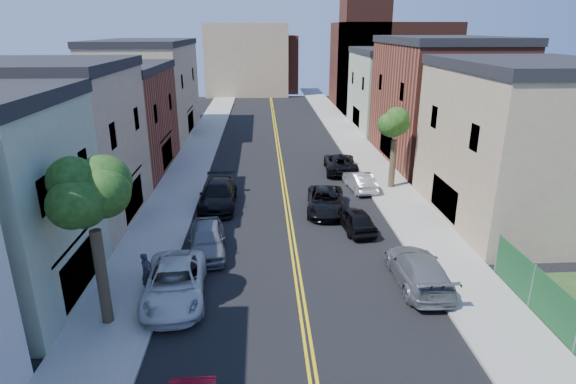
{
  "coord_description": "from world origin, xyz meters",
  "views": [
    {
      "loc": [
        -1.58,
        -2.43,
        11.28
      ],
      "look_at": [
        -0.1,
        23.92,
        2.0
      ],
      "focal_mm": 29.21,
      "sensor_mm": 36.0,
      "label": 1
    }
  ],
  "objects": [
    {
      "name": "sidewalk_left",
      "position": [
        -7.9,
        40.0,
        0.07
      ],
      "size": [
        3.2,
        100.0,
        0.15
      ],
      "primitive_type": "cube",
      "color": "gray",
      "rests_on": "ground"
    },
    {
      "name": "sidewalk_right",
      "position": [
        7.9,
        40.0,
        0.07
      ],
      "size": [
        3.2,
        100.0,
        0.15
      ],
      "primitive_type": "cube",
      "color": "gray",
      "rests_on": "ground"
    },
    {
      "name": "curb_left",
      "position": [
        -6.15,
        40.0,
        0.07
      ],
      "size": [
        0.3,
        100.0,
        0.15
      ],
      "primitive_type": "cube",
      "color": "gray",
      "rests_on": "ground"
    },
    {
      "name": "curb_right",
      "position": [
        6.15,
        40.0,
        0.07
      ],
      "size": [
        0.3,
        100.0,
        0.15
      ],
      "primitive_type": "cube",
      "color": "gray",
      "rests_on": "ground"
    },
    {
      "name": "bldg_left_tan_near",
      "position": [
        -14.0,
        25.0,
        4.5
      ],
      "size": [
        9.0,
        10.0,
        9.0
      ],
      "primitive_type": "cube",
      "color": "#998466",
      "rests_on": "ground"
    },
    {
      "name": "bldg_left_brick",
      "position": [
        -14.0,
        36.0,
        4.0
      ],
      "size": [
        9.0,
        12.0,
        8.0
      ],
      "primitive_type": "cube",
      "color": "brown",
      "rests_on": "ground"
    },
    {
      "name": "bldg_left_tan_far",
      "position": [
        -14.0,
        50.0,
        4.75
      ],
      "size": [
        9.0,
        16.0,
        9.5
      ],
      "primitive_type": "cube",
      "color": "#998466",
      "rests_on": "ground"
    },
    {
      "name": "bldg_right_tan",
      "position": [
        14.0,
        24.0,
        4.5
      ],
      "size": [
        9.0,
        12.0,
        9.0
      ],
      "primitive_type": "cube",
      "color": "#998466",
      "rests_on": "ground"
    },
    {
      "name": "bldg_right_brick",
      "position": [
        14.0,
        38.0,
        5.0
      ],
      "size": [
        9.0,
        14.0,
        10.0
      ],
      "primitive_type": "cube",
      "color": "brown",
      "rests_on": "ground"
    },
    {
      "name": "bldg_right_palegrn",
      "position": [
        14.0,
        52.0,
        4.25
      ],
      "size": [
        9.0,
        12.0,
        8.5
      ],
      "primitive_type": "cube",
      "color": "gray",
      "rests_on": "ground"
    },
    {
      "name": "church",
      "position": [
        16.33,
        67.07,
        7.24
      ],
      "size": [
        16.2,
        14.2,
        22.6
      ],
      "color": "#4C2319",
      "rests_on": "ground"
    },
    {
      "name": "backdrop_left",
      "position": [
        -4.0,
        82.0,
        6.0
      ],
      "size": [
        14.0,
        8.0,
        12.0
      ],
      "primitive_type": "cube",
      "color": "#998466",
      "rests_on": "ground"
    },
    {
      "name": "backdrop_center",
      "position": [
        0.0,
        86.0,
        5.0
      ],
      "size": [
        10.0,
        8.0,
        10.0
      ],
      "primitive_type": "cube",
      "color": "brown",
      "rests_on": "ground"
    },
    {
      "name": "tree_left_mid",
      "position": [
        -7.88,
        14.01,
        6.58
      ],
      "size": [
        5.2,
        5.2,
        9.29
      ],
      "color": "#312618",
      "rests_on": "sidewalk_left"
    },
    {
      "name": "tree_right_far",
      "position": [
        7.92,
        30.01,
        5.76
      ],
      "size": [
        4.4,
        4.4,
        8.03
      ],
      "color": "#312618",
      "rests_on": "sidewalk_right"
    },
    {
      "name": "white_pickup",
      "position": [
        -5.5,
        15.73,
        0.77
      ],
      "size": [
        2.98,
        5.73,
        1.54
      ],
      "primitive_type": "imported",
      "rotation": [
        0.0,
        0.0,
        0.08
      ],
      "color": "silver",
      "rests_on": "ground"
    },
    {
      "name": "grey_car_left",
      "position": [
        -4.57,
        20.11,
        0.8
      ],
      "size": [
        2.36,
        4.85,
        1.6
      ],
      "primitive_type": "imported",
      "rotation": [
        0.0,
        0.0,
        0.1
      ],
      "color": "slate",
      "rests_on": "ground"
    },
    {
      "name": "black_car_left",
      "position": [
        -4.57,
        26.99,
        0.82
      ],
      "size": [
        2.35,
        5.68,
        1.64
      ],
      "primitive_type": "imported",
      "rotation": [
        0.0,
        0.0,
        -0.01
      ],
      "color": "black",
      "rests_on": "ground"
    },
    {
      "name": "grey_car_right",
      "position": [
        5.5,
        16.36,
        0.77
      ],
      "size": [
        2.19,
        5.32,
        1.54
      ],
      "primitive_type": "imported",
      "rotation": [
        0.0,
        0.0,
        3.14
      ],
      "color": "slate",
      "rests_on": "ground"
    },
    {
      "name": "black_car_right",
      "position": [
        3.8,
        22.64,
        0.68
      ],
      "size": [
        2.12,
        4.16,
        1.36
      ],
      "primitive_type": "imported",
      "rotation": [
        0.0,
        0.0,
        3.28
      ],
      "color": "black",
      "rests_on": "ground"
    },
    {
      "name": "silver_car_right",
      "position": [
        5.5,
        29.8,
        0.68
      ],
      "size": [
        1.94,
        4.27,
        1.36
      ],
      "primitive_type": "imported",
      "rotation": [
        0.0,
        0.0,
        3.27
      ],
      "color": "#989A9F",
      "rests_on": "ground"
    },
    {
      "name": "dark_car_right_far",
      "position": [
        4.82,
        34.48,
        0.75
      ],
      "size": [
        2.83,
        5.54,
        1.5
      ],
      "primitive_type": "imported",
      "rotation": [
        0.0,
        0.0,
        3.08
      ],
      "color": "black",
      "rests_on": "ground"
    },
    {
      "name": "black_suv_lane",
      "position": [
        2.44,
        25.67,
        0.71
      ],
      "size": [
        2.92,
        5.36,
        1.43
      ],
      "primitive_type": "imported",
      "rotation": [
        0.0,
        0.0,
        -0.11
      ],
      "color": "black",
      "rests_on": "ground"
    },
    {
      "name": "pedestrian_left",
      "position": [
        -6.83,
        16.35,
        1.03
      ],
      "size": [
        0.61,
        0.75,
        1.77
      ],
      "primitive_type": "imported",
      "rotation": [
        0.0,
        0.0,
        1.23
      ],
      "color": "#23242A",
      "rests_on": "sidewalk_left"
    }
  ]
}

